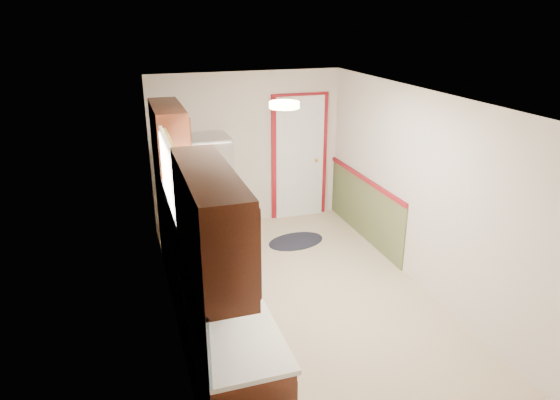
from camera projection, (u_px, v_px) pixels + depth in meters
room_shell at (304, 204)px, 5.59m from camera, size 3.20×5.20×2.52m
kitchen_run at (200, 263)px, 5.11m from camera, size 0.63×4.00×2.20m
back_wall_trim at (313, 168)px, 7.95m from camera, size 1.12×2.30×2.08m
ceiling_fixture at (284, 105)px, 4.92m from camera, size 0.30×0.30×0.06m
microwave at (218, 272)px, 4.29m from camera, size 0.46×0.60×0.36m
refrigerator at (206, 193)px, 7.05m from camera, size 0.70×0.70×1.64m
rug at (296, 241)px, 7.46m from camera, size 0.97×0.73×0.01m
cooktop at (186, 206)px, 6.21m from camera, size 0.51×0.61×0.02m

